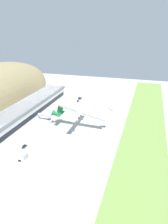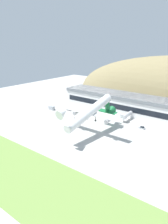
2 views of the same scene
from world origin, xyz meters
The scene contains 9 objects.
ground_plane centered at (0.00, 0.00, 0.00)m, with size 330.18×330.18×0.00m, color #B7B5AF.
grass_strip_foreground centered at (0.00, -48.66, 0.04)m, with size 297.16×30.96×0.08m, color #759947.
terminal_building centered at (-4.70, 47.44, 7.69)m, with size 119.04×19.14×13.60m.
jetway_0 centered at (-5.21, 31.77, 3.99)m, with size 3.38×11.89×5.43m.
cargo_airplane centered at (-10.36, -0.82, 13.45)m, with size 36.37×48.94×15.90m.
service_car_0 centered at (8.87, 25.38, 0.60)m, with size 3.90×2.00×1.45m.
service_car_1 centered at (-49.91, 25.18, 0.63)m, with size 4.25×1.89×1.54m.
box_truck centered at (-62.62, 18.11, 1.39)m, with size 7.39×2.74×2.88m.
traffic_cone_0 centered at (-13.20, 16.05, 0.28)m, with size 0.52×0.52×0.58m.
Camera 2 is at (56.84, -92.05, 50.91)m, focal length 35.00 mm.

